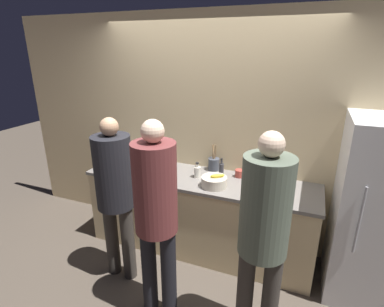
% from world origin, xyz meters
% --- Properties ---
extents(ground_plane, '(14.00, 14.00, 0.00)m').
position_xyz_m(ground_plane, '(0.00, 0.00, 0.00)').
color(ground_plane, '#4C4238').
extents(wall_back, '(5.20, 0.06, 2.60)m').
position_xyz_m(wall_back, '(0.00, 0.73, 1.30)').
color(wall_back, '#D6BC8C').
rests_on(wall_back, ground_plane).
extents(counter, '(2.51, 0.71, 0.89)m').
position_xyz_m(counter, '(0.00, 0.39, 0.44)').
color(counter, beige).
rests_on(counter, ground_plane).
extents(refrigerator, '(0.77, 0.73, 1.69)m').
position_xyz_m(refrigerator, '(1.73, 0.35, 0.85)').
color(refrigerator, white).
rests_on(refrigerator, ground_plane).
extents(person_left, '(0.35, 0.35, 1.65)m').
position_xyz_m(person_left, '(-0.58, -0.34, 0.99)').
color(person_left, '#38332D').
rests_on(person_left, ground_plane).
extents(person_center, '(0.34, 0.34, 1.74)m').
position_xyz_m(person_center, '(-0.00, -0.60, 1.04)').
color(person_center, black).
rests_on(person_center, ground_plane).
extents(person_right, '(0.35, 0.35, 1.73)m').
position_xyz_m(person_right, '(0.83, -0.55, 1.03)').
color(person_right, '#38332D').
rests_on(person_right, ground_plane).
extents(fruit_bowl, '(0.26, 0.26, 0.14)m').
position_xyz_m(fruit_bowl, '(0.21, 0.22, 0.94)').
color(fruit_bowl, beige).
rests_on(fruit_bowl, counter).
extents(utensil_crock, '(0.13, 0.13, 0.31)m').
position_xyz_m(utensil_crock, '(0.07, 0.64, 0.96)').
color(utensil_crock, '#3D424C').
rests_on(utensil_crock, counter).
extents(bottle_clear, '(0.07, 0.07, 0.17)m').
position_xyz_m(bottle_clear, '(-0.03, 0.37, 0.95)').
color(bottle_clear, silver).
rests_on(bottle_clear, counter).
extents(bottle_dark, '(0.05, 0.05, 0.21)m').
position_xyz_m(bottle_dark, '(0.21, 0.49, 0.97)').
color(bottle_dark, '#333338').
rests_on(bottle_dark, counter).
extents(cup_red, '(0.09, 0.09, 0.08)m').
position_xyz_m(cup_red, '(0.39, 0.56, 0.93)').
color(cup_red, '#A33D33').
rests_on(cup_red, counter).
extents(cup_black, '(0.08, 0.08, 0.08)m').
position_xyz_m(cup_black, '(-1.15, 0.59, 0.93)').
color(cup_black, '#28282D').
rests_on(cup_black, counter).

